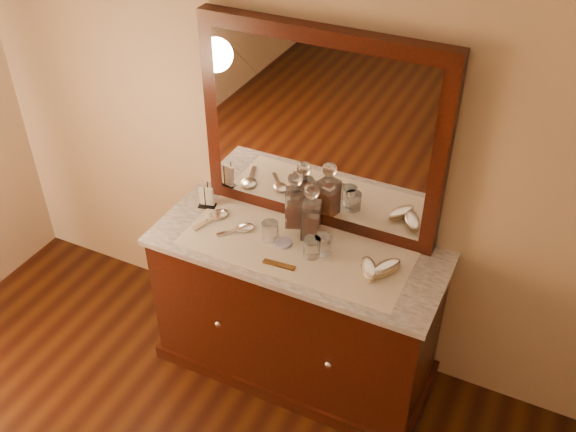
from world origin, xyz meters
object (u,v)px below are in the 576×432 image
Objects in this scene: mirror_frame at (320,132)px; hand_mirror_inner at (242,229)px; pin_dish at (283,243)px; hand_mirror_outer at (216,216)px; brush_far at (386,268)px; decanter_left at (295,205)px; comb at (279,265)px; dresser_cabinet at (296,312)px; decanter_right at (311,217)px; napkin_rack at (207,198)px; brush_near at (368,269)px.

hand_mirror_inner is at bearing -140.03° from mirror_frame.
hand_mirror_outer is (-0.40, 0.04, 0.00)m from pin_dish.
hand_mirror_outer is (-0.91, 0.02, -0.01)m from brush_far.
mirror_frame is 0.69m from brush_far.
decanter_left reaches higher than hand_mirror_inner.
comb is (-0.01, -0.41, -0.49)m from mirror_frame.
dresser_cabinet is at bearing -3.27° from hand_mirror_outer.
decanter_right is at bearing -79.44° from mirror_frame.
pin_dish is 0.55× the size of comb.
brush_far reaches higher than hand_mirror_inner.
brush_far is (0.42, -0.09, -0.09)m from decanter_right.
brush_far reaches higher than dresser_cabinet.
pin_dish is 0.38× the size of hand_mirror_outer.
napkin_rack is (-0.55, 0.26, 0.05)m from comb.
decanter_right is at bearing 0.26° from napkin_rack.
dresser_cabinet is 0.48m from comb.
napkin_rack reaches higher than hand_mirror_outer.
napkin_rack reaches higher than brush_near.
hand_mirror_outer is at bearing 178.75° from brush_far.
mirror_frame is at bearing 39.97° from hand_mirror_inner.
dresser_cabinet is 8.91× the size of comb.
decanter_left is at bearing 98.25° from comb.
brush_far reaches higher than hand_mirror_outer.
napkin_rack reaches higher than dresser_cabinet.
decanter_left is at bearing 118.60° from dresser_cabinet.
decanter_left is (0.48, 0.06, 0.07)m from napkin_rack.
mirror_frame reaches higher than comb.
comb is at bearing -29.17° from hand_mirror_inner.
mirror_frame is at bearing 76.03° from pin_dish.
mirror_frame reaches higher than hand_mirror_inner.
hand_mirror_inner reaches higher than dresser_cabinet.
brush_near is at bearing -21.16° from decanter_right.
hand_mirror_outer is at bearing 175.72° from brush_near.
decanter_left reaches higher than napkin_rack.
brush_near is 0.08m from brush_far.
napkin_rack is 0.78× the size of brush_near.
hand_mirror_inner is (-0.28, 0.16, 0.00)m from comb.
pin_dish is at bearing 104.95° from comb.
decanter_right is at bearing 17.66° from hand_mirror_inner.
brush_near is 0.77× the size of hand_mirror_outer.
brush_far is at bearing -1.25° from hand_mirror_outer.
brush_far is (0.46, 0.17, 0.02)m from comb.
mirror_frame is at bearing 46.81° from decanter_left.
decanter_left is at bearing 96.37° from pin_dish.
hand_mirror_inner reaches higher than pin_dish.
decanter_right is (0.03, 0.10, 0.56)m from dresser_cabinet.
dresser_cabinet is 0.57m from decanter_right.
decanter_left is at bearing -133.19° from mirror_frame.
mirror_frame is 7.64× the size of comb.
pin_dish is 0.21m from decanter_left.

